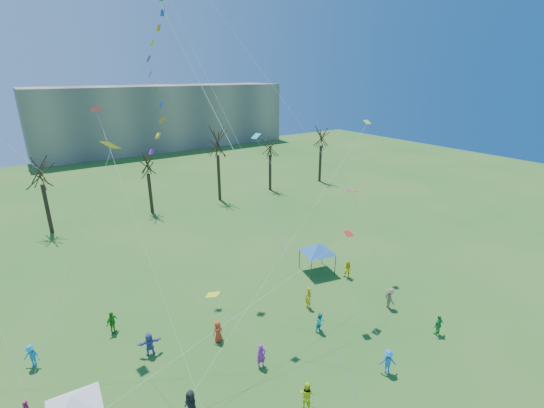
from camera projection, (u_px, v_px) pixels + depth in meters
distant_building at (165, 117)px, 93.69m from camera, size 60.00×14.00×15.00m
bare_tree_row at (138, 166)px, 47.85m from camera, size 69.65×7.64×10.59m
big_box_kite at (163, 71)px, 18.58m from camera, size 3.69×7.26×24.34m
canopy_tent_white at (73, 402)px, 19.12m from camera, size 3.65×3.65×2.74m
canopy_tent_blue at (318, 248)px, 35.54m from camera, size 3.76×3.76×2.89m
festival_crowd at (237, 353)px, 24.56m from camera, size 26.23×15.04×1.85m
small_kites_aloft at (207, 151)px, 24.65m from camera, size 30.30×19.80×33.80m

